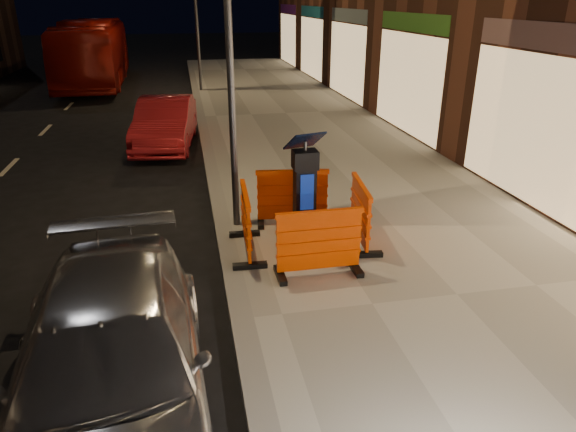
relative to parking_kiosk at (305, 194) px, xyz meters
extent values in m
plane|color=black|center=(-1.25, -1.89, -1.06)|extent=(120.00, 120.00, 0.00)
cube|color=gray|center=(1.75, -1.89, -0.99)|extent=(6.00, 60.00, 0.15)
cube|color=slate|center=(-1.25, -1.89, -0.99)|extent=(0.30, 60.00, 0.15)
cube|color=black|center=(0.00, 0.00, 0.00)|extent=(0.62, 0.62, 1.83)
cube|color=#E73E00|center=(0.00, -0.95, -0.40)|extent=(1.31, 0.54, 1.02)
cube|color=#E73E00|center=(0.00, 0.95, -0.40)|extent=(1.37, 0.71, 1.02)
cube|color=#E73E00|center=(-0.95, 0.00, -0.40)|extent=(0.60, 1.33, 1.02)
cube|color=#E73E00|center=(0.95, 0.00, -0.40)|extent=(0.69, 1.36, 1.02)
imported|color=#B1B1B6|center=(-2.66, -3.15, -1.06)|extent=(2.16, 4.74, 1.34)
imported|color=maroon|center=(-2.34, 7.32, -1.06)|extent=(1.87, 4.25, 1.36)
imported|color=maroon|center=(-5.89, 19.76, -1.06)|extent=(2.88, 10.83, 2.99)
cylinder|color=#3F3F44|center=(-1.00, 1.11, 2.09)|extent=(0.12, 0.12, 6.00)
cylinder|color=#3F3F44|center=(-1.00, 16.11, 2.09)|extent=(0.12, 0.12, 6.00)
camera|label=1|loc=(-1.76, -7.44, 2.89)|focal=32.00mm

